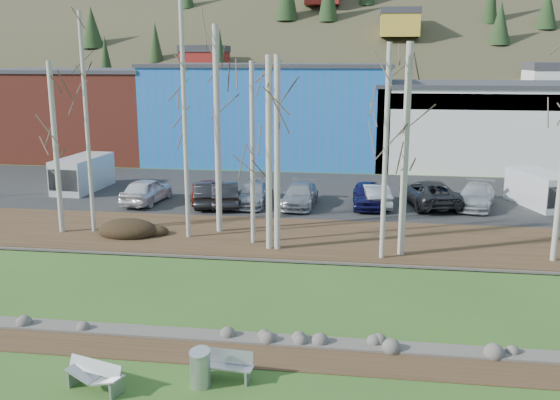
% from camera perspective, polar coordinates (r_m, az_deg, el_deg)
% --- Properties ---
extents(ground, '(200.00, 200.00, 0.00)m').
position_cam_1_polar(ground, '(17.59, -0.98, -17.21)').
color(ground, '#2F501D').
rests_on(ground, ground).
extents(dirt_strip, '(80.00, 1.80, 0.03)m').
position_cam_1_polar(dirt_strip, '(19.41, 0.04, -14.09)').
color(dirt_strip, '#382616').
rests_on(dirt_strip, ground).
extents(near_bank_rocks, '(80.00, 0.80, 0.50)m').
position_cam_1_polar(near_bank_rocks, '(20.30, 0.45, -12.86)').
color(near_bank_rocks, '#47423D').
rests_on(near_bank_rocks, ground).
extents(river, '(80.00, 8.00, 0.90)m').
position_cam_1_polar(river, '(24.03, 1.77, -8.64)').
color(river, black).
rests_on(river, ground).
extents(far_bank_rocks, '(80.00, 0.80, 0.46)m').
position_cam_1_polar(far_bank_rocks, '(27.87, 2.72, -5.56)').
color(far_bank_rocks, '#47423D').
rests_on(far_bank_rocks, ground).
extents(far_bank, '(80.00, 7.00, 0.15)m').
position_cam_1_polar(far_bank, '(30.89, 3.30, -3.56)').
color(far_bank, '#382616').
rests_on(far_bank, ground).
extents(parking_lot, '(80.00, 14.00, 0.14)m').
position_cam_1_polar(parking_lot, '(41.04, 4.56, 0.56)').
color(parking_lot, black).
rests_on(parking_lot, ground).
extents(building_brick, '(16.32, 12.24, 7.80)m').
position_cam_1_polar(building_brick, '(60.34, -18.03, 7.63)').
color(building_brick, maroon).
rests_on(building_brick, ground).
extents(building_blue, '(20.40, 12.24, 8.30)m').
position_cam_1_polar(building_blue, '(54.87, -0.73, 8.05)').
color(building_blue, '#156BB0').
rests_on(building_blue, ground).
extents(building_white, '(18.36, 12.24, 6.80)m').
position_cam_1_polar(building_white, '(55.11, 18.23, 6.65)').
color(building_white, silver).
rests_on(building_white, ground).
extents(bench_intact, '(1.69, 0.63, 0.83)m').
position_cam_1_polar(bench_intact, '(18.13, -5.12, -14.80)').
color(bench_intact, '#A6A8AB').
rests_on(bench_intact, ground).
extents(bench_damaged, '(1.80, 1.02, 0.77)m').
position_cam_1_polar(bench_damaged, '(18.30, -16.55, -15.14)').
color(bench_damaged, '#A6A8AB').
rests_on(bench_damaged, ground).
extents(litter_bin, '(0.71, 0.71, 0.97)m').
position_cam_1_polar(litter_bin, '(17.80, -7.29, -15.14)').
color(litter_bin, '#A6A8AB').
rests_on(litter_bin, ground).
extents(seagull, '(0.43, 0.20, 0.31)m').
position_cam_1_polar(seagull, '(18.88, -4.76, -14.43)').
color(seagull, gold).
rests_on(seagull, ground).
extents(dirt_mound, '(2.98, 2.11, 0.59)m').
position_cam_1_polar(dirt_mound, '(32.12, -13.74, -2.59)').
color(dirt_mound, black).
rests_on(dirt_mound, far_bank).
extents(birch_0, '(0.26, 0.26, 8.53)m').
position_cam_1_polar(birch_0, '(32.88, -19.82, 4.44)').
color(birch_0, beige).
rests_on(birch_0, far_bank).
extents(birch_1, '(0.20, 0.20, 10.86)m').
position_cam_1_polar(birch_1, '(32.34, -17.24, 6.59)').
color(birch_1, beige).
rests_on(birch_1, far_bank).
extents(birch_2, '(0.30, 0.30, 10.23)m').
position_cam_1_polar(birch_2, '(31.10, -5.75, 6.28)').
color(birch_2, beige).
rests_on(birch_2, far_bank).
extents(birch_3, '(0.21, 0.21, 11.25)m').
position_cam_1_polar(birch_3, '(30.22, -8.70, 6.98)').
color(birch_3, beige).
rests_on(birch_3, far_bank).
extents(birch_4, '(0.28, 0.28, 8.80)m').
position_cam_1_polar(birch_4, '(28.13, -1.02, 4.17)').
color(birch_4, beige).
rests_on(birch_4, far_bank).
extents(birch_5, '(0.21, 0.21, 8.54)m').
position_cam_1_polar(birch_5, '(29.11, -2.54, 4.20)').
color(birch_5, beige).
rests_on(birch_5, far_bank).
extents(birch_6, '(0.21, 0.21, 9.30)m').
position_cam_1_polar(birch_6, '(27.10, 9.62, 4.19)').
color(birch_6, beige).
rests_on(birch_6, far_bank).
extents(birch_7, '(0.31, 0.31, 9.33)m').
position_cam_1_polar(birch_7, '(27.76, 11.38, 4.36)').
color(birch_7, beige).
rests_on(birch_7, far_bank).
extents(birch_10, '(0.28, 0.28, 8.80)m').
position_cam_1_polar(birch_10, '(28.07, -0.25, 4.16)').
color(birch_10, beige).
rests_on(birch_10, far_bank).
extents(car_0, '(2.23, 4.67, 1.54)m').
position_cam_1_polar(car_0, '(38.77, -12.13, 0.85)').
color(car_0, silver).
rests_on(car_0, parking_lot).
extents(car_1, '(2.51, 4.60, 1.44)m').
position_cam_1_polar(car_1, '(37.61, -6.61, 0.61)').
color(car_1, black).
rests_on(car_1, parking_lot).
extents(car_2, '(3.27, 5.05, 1.29)m').
position_cam_1_polar(car_2, '(38.90, -6.47, 0.91)').
color(car_2, maroon).
rests_on(car_2, parking_lot).
extents(car_3, '(2.02, 4.64, 1.33)m').
position_cam_1_polar(car_3, '(37.13, 1.81, 0.44)').
color(car_3, '#929399').
rests_on(car_3, parking_lot).
extents(car_4, '(1.90, 4.37, 1.47)m').
position_cam_1_polar(car_4, '(37.27, 8.02, 0.48)').
color(car_4, '#131145').
rests_on(car_4, parking_lot).
extents(car_5, '(2.19, 4.33, 1.36)m').
position_cam_1_polar(car_5, '(37.50, 8.58, 0.45)').
color(car_5, '#ACACAE').
rests_on(car_5, parking_lot).
extents(car_6, '(3.69, 5.98, 1.55)m').
position_cam_1_polar(car_6, '(38.32, 13.48, 0.65)').
color(car_6, '#2A2A2D').
rests_on(car_6, parking_lot).
extents(car_7, '(3.10, 5.09, 1.38)m').
position_cam_1_polar(car_7, '(38.56, 17.47, 0.35)').
color(car_7, '#BBBCBD').
rests_on(car_7, parking_lot).
extents(car_8, '(2.02, 4.64, 1.33)m').
position_cam_1_polar(car_8, '(37.53, -2.44, 0.57)').
color(car_8, '#929399').
rests_on(car_8, parking_lot).
extents(car_9, '(2.51, 4.60, 1.44)m').
position_cam_1_polar(car_9, '(37.36, -5.05, 0.56)').
color(car_9, black).
rests_on(car_9, parking_lot).
extents(van_white, '(3.26, 5.00, 2.02)m').
position_cam_1_polar(van_white, '(40.08, 22.78, 0.87)').
color(van_white, white).
rests_on(van_white, parking_lot).
extents(van_grey, '(2.41, 5.19, 2.22)m').
position_cam_1_polar(van_grey, '(43.52, -17.72, 2.28)').
color(van_grey, silver).
rests_on(van_grey, parking_lot).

